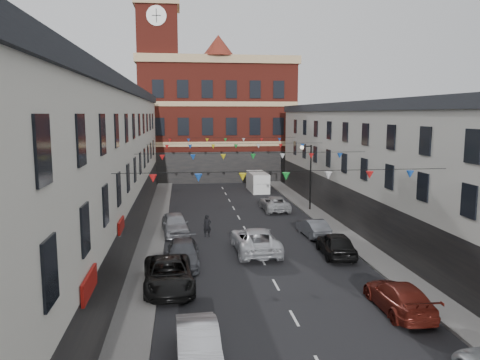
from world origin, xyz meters
name	(u,v)px	position (x,y,z in m)	size (l,w,h in m)	color
ground	(263,261)	(0.00, 0.00, 0.00)	(160.00, 160.00, 0.00)	black
pavement_left	(149,254)	(-6.90, 2.00, 0.07)	(1.80, 64.00, 0.15)	#605E5B
pavement_right	(360,247)	(6.90, 2.00, 0.07)	(1.80, 64.00, 0.15)	#605E5B
terrace_left	(59,174)	(-11.78, 1.00, 5.35)	(8.40, 56.00, 10.70)	silver
terrace_right	(442,176)	(11.78, 1.00, 4.85)	(8.40, 56.00, 9.70)	beige
civic_building	(216,118)	(0.00, 37.95, 8.14)	(20.60, 13.30, 18.50)	maroon
clock_tower	(159,65)	(-7.50, 35.00, 14.93)	(5.60, 5.60, 30.00)	maroon
distant_hill	(186,134)	(-4.00, 62.00, 5.00)	(40.00, 14.00, 10.00)	#2B4C23
street_lamp	(308,168)	(6.55, 14.00, 3.90)	(1.10, 0.36, 6.00)	black
car_left_b	(198,346)	(-4.26, -11.27, 0.70)	(1.49, 4.27, 1.41)	#A6A8AE
car_left_c	(168,274)	(-5.50, -3.78, 0.74)	(2.46, 5.33, 1.48)	black
car_left_d	(183,253)	(-4.77, -0.11, 0.69)	(1.93, 4.75, 1.38)	#3E4046
car_left_e	(175,224)	(-5.31, 7.06, 0.78)	(1.83, 4.56, 1.55)	gray
car_right_c	(399,297)	(4.82, -7.85, 0.68)	(1.89, 4.65, 1.35)	#5F1B13
car_right_d	(336,244)	(4.69, 0.42, 0.76)	(1.80, 4.47, 1.52)	black
car_right_e	(313,228)	(4.60, 5.22, 0.65)	(1.37, 3.93, 1.29)	#55575D
car_right_f	(274,203)	(3.60, 14.52, 0.67)	(2.22, 4.82, 1.34)	#ACAEB1
moving_car	(255,240)	(-0.17, 1.86, 0.80)	(2.64, 5.74, 1.59)	silver
white_van	(258,182)	(3.80, 25.30, 1.08)	(1.87, 4.86, 2.15)	silver
pedestrian	(207,226)	(-3.00, 6.06, 0.79)	(0.58, 0.38, 1.59)	black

